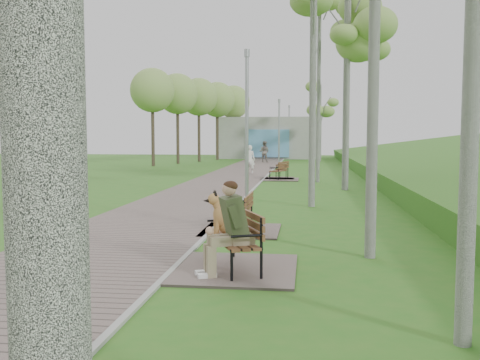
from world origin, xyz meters
name	(u,v)px	position (x,y,z in m)	size (l,w,h in m)	color
walkway	(219,185)	(-1.75, 21.50, 0.02)	(3.50, 67.00, 0.04)	#72635C
kerb	(258,185)	(0.00, 21.50, 0.03)	(0.10, 67.00, 0.05)	#999993
building_north	(270,138)	(-1.50, 50.97, 1.99)	(10.00, 5.20, 4.00)	#9E9E99
bench_main	(229,241)	(0.90, 6.53, 0.49)	(1.99, 2.22, 1.74)	#72635C
bench_second	(240,223)	(0.63, 10.14, 0.20)	(1.75, 1.95, 1.08)	#72635C
bench_third	(278,175)	(0.70, 25.52, 0.17)	(1.56, 1.74, 0.96)	#72635C
bench_far	(279,176)	(0.79, 24.81, 0.21)	(1.87, 2.08, 1.15)	#72635C
lamp_post_second	(247,134)	(0.29, 14.58, 2.27)	(0.19, 0.19, 4.86)	#93969B
lamp_post_third	(279,137)	(0.39, 32.14, 2.11)	(0.17, 0.17, 4.53)	#93969B
lamp_post_far	(289,134)	(0.42, 50.38, 2.42)	(0.20, 0.20, 5.18)	#93969B
pedestrian_near	(250,159)	(-1.14, 28.88, 0.84)	(0.61, 0.40, 1.68)	white
pedestrian_far	(264,152)	(-1.34, 42.18, 0.89)	(0.86, 0.67, 1.77)	gray
birch_mid_b	(346,13)	(3.66, 20.12, 7.07)	(2.71, 2.71, 9.00)	silver
birch_far_b	(320,19)	(2.68, 23.66, 7.63)	(2.68, 2.68, 9.72)	silver
birch_distant_a	(320,99)	(3.27, 44.49, 5.36)	(2.25, 2.25, 6.83)	silver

